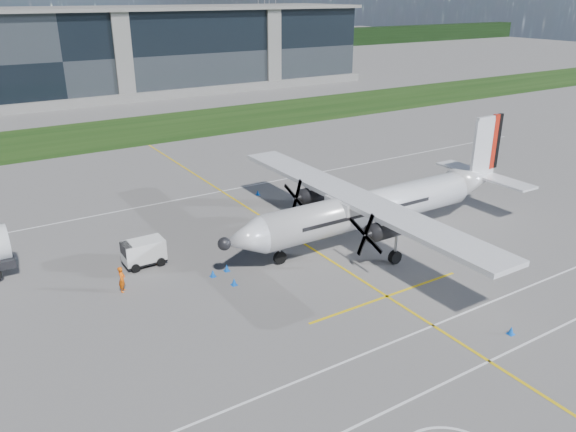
% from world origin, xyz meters
% --- Properties ---
extents(ground, '(400.00, 400.00, 0.00)m').
position_xyz_m(ground, '(0.00, 40.00, 0.00)').
color(ground, '#64615E').
rests_on(ground, ground).
extents(grass_strip, '(400.00, 18.00, 0.04)m').
position_xyz_m(grass_strip, '(0.00, 48.00, 0.02)').
color(grass_strip, black).
rests_on(grass_strip, ground).
extents(terminal_building, '(120.00, 20.00, 15.00)m').
position_xyz_m(terminal_building, '(0.00, 80.00, 7.50)').
color(terminal_building, black).
rests_on(terminal_building, ground).
extents(tree_line, '(400.00, 6.00, 6.00)m').
position_xyz_m(tree_line, '(0.00, 140.00, 3.00)').
color(tree_line, black).
rests_on(tree_line, ground).
extents(pylon_east, '(9.00, 4.60, 30.00)m').
position_xyz_m(pylon_east, '(85.00, 150.00, 15.00)').
color(pylon_east, gray).
rests_on(pylon_east, ground).
extents(yellow_taxiway_centerline, '(0.20, 70.00, 0.01)m').
position_xyz_m(yellow_taxiway_centerline, '(3.00, 10.00, 0.01)').
color(yellow_taxiway_centerline, yellow).
rests_on(yellow_taxiway_centerline, ground).
extents(white_lane_line, '(90.00, 0.15, 0.01)m').
position_xyz_m(white_lane_line, '(0.00, -14.00, 0.01)').
color(white_lane_line, white).
rests_on(white_lane_line, ground).
extents(turboprop_aircraft, '(26.91, 27.91, 8.37)m').
position_xyz_m(turboprop_aircraft, '(8.62, 1.60, 4.19)').
color(turboprop_aircraft, white).
rests_on(turboprop_aircraft, ground).
extents(baggage_tug, '(3.06, 1.83, 1.83)m').
position_xyz_m(baggage_tug, '(-8.56, 6.61, 0.92)').
color(baggage_tug, white).
rests_on(baggage_tug, ground).
extents(ground_crew_person, '(0.91, 1.00, 2.00)m').
position_xyz_m(ground_crew_person, '(-11.02, 3.60, 1.00)').
color(ground_crew_person, '#F25907').
rests_on(ground_crew_person, ground).
extents(safety_cone_fwd, '(0.36, 0.36, 0.50)m').
position_xyz_m(safety_cone_fwd, '(-5.24, 2.35, 0.25)').
color(safety_cone_fwd, blue).
rests_on(safety_cone_fwd, ground).
extents(safety_cone_nose_stbd, '(0.36, 0.36, 0.50)m').
position_xyz_m(safety_cone_nose_stbd, '(-4.07, 2.59, 0.25)').
color(safety_cone_nose_stbd, blue).
rests_on(safety_cone_nose_stbd, ground).
extents(safety_cone_nose_port, '(0.36, 0.36, 0.50)m').
position_xyz_m(safety_cone_nose_port, '(-4.56, 0.52, 0.25)').
color(safety_cone_nose_port, blue).
rests_on(safety_cone_nose_port, ground).
extents(safety_cone_portwing, '(0.36, 0.36, 0.50)m').
position_xyz_m(safety_cone_portwing, '(6.08, -12.95, 0.25)').
color(safety_cone_portwing, blue).
rests_on(safety_cone_portwing, ground).
extents(safety_cone_stbdwing, '(0.36, 0.36, 0.50)m').
position_xyz_m(safety_cone_stbdwing, '(5.46, 15.18, 0.25)').
color(safety_cone_stbdwing, blue).
rests_on(safety_cone_stbdwing, ground).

